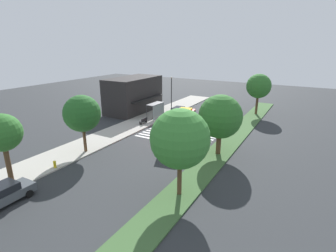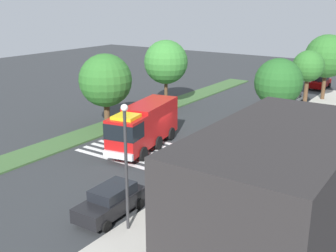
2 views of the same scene
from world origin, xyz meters
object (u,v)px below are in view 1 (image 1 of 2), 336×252
object	(u,v)px
parked_car_mid	(3,194)
median_tree_far_west	(180,139)
street_lamp	(171,92)
fire_truck	(180,124)
median_tree_center	(259,86)
sidewalk_tree_center	(82,114)
fire_hydrant	(55,164)
sidewalk_tree_west	(2,133)
parked_car_east	(178,112)
bench_near_shelter	(144,121)
median_tree_west	(220,117)
bus_stop_shelter	(157,108)

from	to	relation	value
parked_car_mid	median_tree_far_west	distance (m)	14.74
street_lamp	fire_truck	bearing A→B (deg)	-145.85
median_tree_center	parked_car_mid	bearing A→B (deg)	163.14
sidewalk_tree_center	fire_hydrant	world-z (taller)	sidewalk_tree_center
street_lamp	fire_hydrant	bearing A→B (deg)	-179.77
sidewalk_tree_center	fire_hydrant	bearing A→B (deg)	-173.83
fire_truck	fire_hydrant	size ratio (longest dim) A/B	12.55
fire_truck	parked_car_mid	distance (m)	21.19
parked_car_mid	sidewalk_tree_center	xyz separation A→B (m)	(10.71, 2.20, 3.86)
sidewalk_tree_west	fire_hydrant	size ratio (longest dim) A/B	9.36
parked_car_east	bench_near_shelter	size ratio (longest dim) A/B	2.81
parked_car_mid	sidewalk_tree_center	distance (m)	11.60
street_lamp	median_tree_west	size ratio (longest dim) A/B	0.97
bench_near_shelter	median_tree_far_west	size ratio (longest dim) A/B	0.22
parked_car_east	sidewalk_tree_center	xyz separation A→B (m)	(-19.41, 2.20, 3.83)
parked_car_east	sidewalk_tree_west	bearing A→B (deg)	173.42
parked_car_mid	bus_stop_shelter	size ratio (longest dim) A/B	1.31
bench_near_shelter	fire_hydrant	bearing A→B (deg)	-176.94
median_tree_west	median_tree_center	bearing A→B (deg)	-0.00
parked_car_east	fire_hydrant	bearing A→B (deg)	173.84
parked_car_mid	bench_near_shelter	world-z (taller)	parked_car_mid
parked_car_mid	parked_car_east	size ratio (longest dim) A/B	1.02
sidewalk_tree_west	bench_near_shelter	bearing A→B (deg)	1.12
median_tree_west	fire_hydrant	bearing A→B (deg)	131.41
sidewalk_tree_center	median_tree_center	bearing A→B (deg)	-26.61
bus_stop_shelter	street_lamp	xyz separation A→B (m)	(3.61, -0.81, 2.16)
parked_car_mid	sidewalk_tree_west	bearing A→B (deg)	47.28
sidewalk_tree_center	fire_hydrant	size ratio (longest dim) A/B	9.55
fire_truck	fire_hydrant	distance (m)	16.07
sidewalk_tree_west	median_tree_west	xyz separation A→B (m)	(15.86, -13.80, -0.48)
fire_truck	parked_car_east	world-z (taller)	fire_truck
median_tree_far_west	fire_hydrant	distance (m)	14.20
parked_car_east	bench_near_shelter	xyz separation A→B (m)	(-6.88, 2.62, -0.29)
parked_car_mid	fire_truck	bearing A→B (deg)	-15.38
fire_hydrant	parked_car_mid	bearing A→B (deg)	-164.38
median_tree_west	sidewalk_tree_center	bearing A→B (deg)	117.23
median_tree_west	fire_hydrant	size ratio (longest dim) A/B	9.79
median_tree_far_west	bus_stop_shelter	bearing A→B (deg)	36.50
sidewalk_tree_west	median_tree_center	distance (m)	38.84
parked_car_east	median_tree_west	xyz separation A→B (m)	(-12.31, -11.60, 3.64)
sidewalk_tree_center	median_tree_west	distance (m)	15.52
parked_car_mid	median_tree_west	size ratio (longest dim) A/B	0.67
bench_near_shelter	median_tree_west	distance (m)	15.72
bench_near_shelter	fire_hydrant	world-z (taller)	bench_near_shelter
median_tree_west	bench_near_shelter	bearing A→B (deg)	69.08
bench_near_shelter	sidewalk_tree_center	distance (m)	13.20
bus_stop_shelter	sidewalk_tree_west	xyz separation A→B (m)	(-25.29, -0.41, 3.11)
median_tree_center	sidewalk_tree_west	bearing A→B (deg)	159.19
median_tree_center	fire_hydrant	distance (m)	35.13
fire_truck	street_lamp	world-z (taller)	street_lamp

